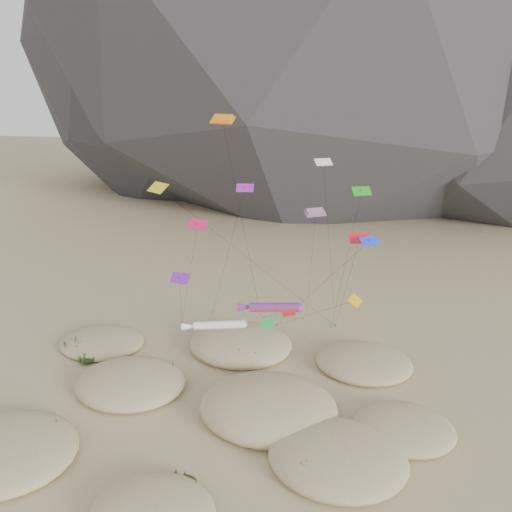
{
  "coord_description": "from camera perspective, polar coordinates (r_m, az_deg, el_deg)",
  "views": [
    {
      "loc": [
        10.35,
        -41.19,
        33.8
      ],
      "look_at": [
        1.27,
        12.0,
        14.64
      ],
      "focal_mm": 35.0,
      "sensor_mm": 36.0,
      "label": 1
    }
  ],
  "objects": [
    {
      "name": "multi_parafoil",
      "position": [
        54.55,
        6.78,
        4.75
      ],
      "size": [
        2.61,
        17.29,
        20.73
      ],
      "color": "#FF3A1A",
      "rests_on": "ground"
    },
    {
      "name": "orange_parafoil",
      "position": [
        55.51,
        -3.78,
        14.97
      ],
      "size": [
        3.61,
        14.11,
        30.3
      ],
      "color": "orange",
      "rests_on": "ground"
    },
    {
      "name": "delta_kites",
      "position": [
        55.64,
        1.54,
        2.12
      ],
      "size": [
        26.71,
        21.22,
        25.61
      ],
      "color": "silver",
      "rests_on": "ground"
    },
    {
      "name": "dunes",
      "position": [
        56.66,
        -4.12,
        -16.27
      ],
      "size": [
        50.09,
        38.11,
        4.06
      ],
      "color": "#CCB789",
      "rests_on": "ground"
    },
    {
      "name": "dune_grass",
      "position": [
        57.42,
        -3.88,
        -15.52
      ],
      "size": [
        43.06,
        28.51,
        1.53
      ],
      "color": "black",
      "rests_on": "ground"
    },
    {
      "name": "white_tube_kite",
      "position": [
        54.93,
        -4.62,
        -7.88
      ],
      "size": [
        7.2,
        17.37,
        9.28
      ],
      "color": "white",
      "rests_on": "ground"
    },
    {
      "name": "kite_stakes",
      "position": [
        74.0,
        1.27,
        -7.51
      ],
      "size": [
        22.23,
        5.03,
        0.3
      ],
      "color": "#3F2D1E",
      "rests_on": "ground"
    },
    {
      "name": "ground",
      "position": [
        54.28,
        -3.66,
        -19.02
      ],
      "size": [
        500.0,
        500.0,
        0.0
      ],
      "primitive_type": "plane",
      "color": "#CCB789",
      "rests_on": "ground"
    },
    {
      "name": "rainbow_tube_kite",
      "position": [
        53.54,
        1.81,
        -5.89
      ],
      "size": [
        7.18,
        20.14,
        11.62
      ],
      "color": "red",
      "rests_on": "ground"
    }
  ]
}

